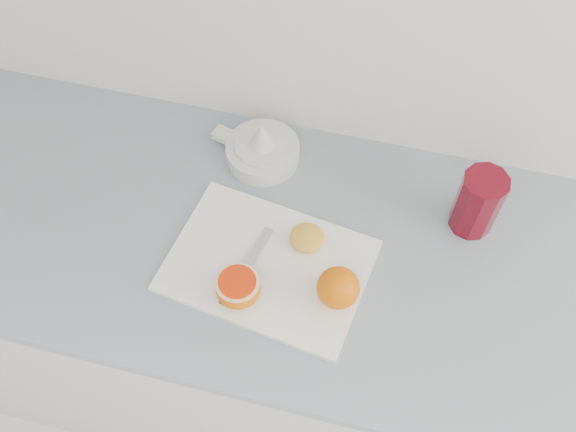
{
  "coord_description": "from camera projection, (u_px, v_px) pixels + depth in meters",
  "views": [
    {
      "loc": [
        0.14,
        1.07,
        1.99
      ],
      "look_at": [
        -0.03,
        1.72,
        0.96
      ],
      "focal_mm": 40.0,
      "sensor_mm": 36.0,
      "label": 1
    }
  ],
  "objects": [
    {
      "name": "squeezed_shell",
      "position": [
        307.0,
        238.0,
        1.25
      ],
      "size": [
        0.07,
        0.07,
        0.03
      ],
      "color": "gold",
      "rests_on": "cutting_board"
    },
    {
      "name": "paring_knife",
      "position": [
        238.0,
        280.0,
        1.21
      ],
      "size": [
        0.06,
        0.18,
        0.01
      ],
      "color": "#4B2F1A",
      "rests_on": "cutting_board"
    },
    {
      "name": "cutting_board",
      "position": [
        268.0,
        265.0,
        1.24
      ],
      "size": [
        0.41,
        0.32,
        0.01
      ],
      "primitive_type": "cube",
      "rotation": [
        0.0,
        0.0,
        -0.15
      ],
      "color": "white",
      "rests_on": "counter"
    },
    {
      "name": "red_tumbler",
      "position": [
        477.0,
        204.0,
        1.24
      ],
      "size": [
        0.09,
        0.09,
        0.15
      ],
      "color": "maroon",
      "rests_on": "counter"
    },
    {
      "name": "counter",
      "position": [
        341.0,
        343.0,
        1.63
      ],
      "size": [
        2.56,
        0.64,
        0.89
      ],
      "color": "silver",
      "rests_on": "ground"
    },
    {
      "name": "citrus_juicer",
      "position": [
        262.0,
        149.0,
        1.37
      ],
      "size": [
        0.2,
        0.16,
        0.11
      ],
      "color": "white",
      "rests_on": "counter"
    },
    {
      "name": "half_orange",
      "position": [
        238.0,
        288.0,
        1.18
      ],
      "size": [
        0.08,
        0.08,
        0.05
      ],
      "color": "#D95700",
      "rests_on": "cutting_board"
    },
    {
      "name": "whole_orange",
      "position": [
        338.0,
        288.0,
        1.16
      ],
      "size": [
        0.08,
        0.08,
        0.08
      ],
      "color": "#D95700",
      "rests_on": "cutting_board"
    }
  ]
}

